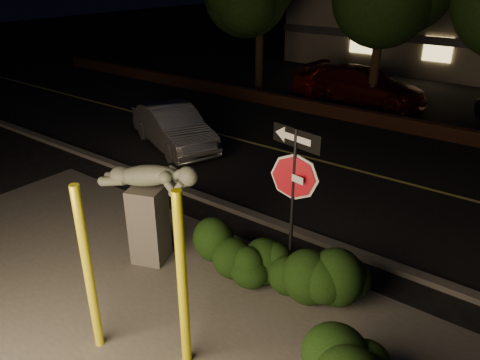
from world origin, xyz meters
name	(u,v)px	position (x,y,z in m)	size (l,w,h in m)	color
ground	(402,144)	(0.00, 10.00, 0.00)	(90.00, 90.00, 0.00)	black
patio	(166,329)	(0.00, -1.00, 0.01)	(14.00, 6.00, 0.02)	#4C4944
road	(365,173)	(0.00, 7.00, 0.01)	(80.00, 8.00, 0.01)	black
lane_marking	(365,172)	(0.00, 7.00, 0.02)	(80.00, 0.12, 0.01)	#B7AF49
curb	(291,229)	(0.00, 2.90, 0.06)	(80.00, 0.25, 0.12)	#4C4944
brick_wall	(416,127)	(0.00, 11.30, 0.25)	(40.00, 0.35, 0.50)	#492817
parking_lot	(458,100)	(0.00, 17.00, 0.01)	(40.00, 12.00, 0.01)	black
yellow_pole_left	(88,271)	(-0.61, -1.87, 1.41)	(0.14, 0.14, 2.82)	yellow
yellow_pole_right	(182,283)	(0.73, -1.28, 1.45)	(0.15, 0.15, 2.90)	#FFF416
signpost	(294,178)	(0.91, 1.35, 2.17)	(1.02, 0.23, 3.05)	black
sculpture	(149,201)	(-1.66, 0.29, 1.34)	(1.99, 1.18, 2.17)	#4C4944
hedge_center	(237,252)	(0.03, 0.87, 0.54)	(2.07, 0.97, 1.08)	black
hedge_right	(312,270)	(1.48, 1.16, 0.60)	(1.84, 0.99, 1.20)	black
silver_sedan	(173,127)	(-5.89, 5.19, 0.68)	(1.44, 4.12, 1.36)	#9E9FA3
parked_car_red	(343,81)	(-4.23, 14.12, 0.75)	(1.77, 4.41, 1.50)	maroon
parked_car_darkred	(365,86)	(-3.13, 13.95, 0.76)	(2.13, 5.24, 1.52)	#430D0E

